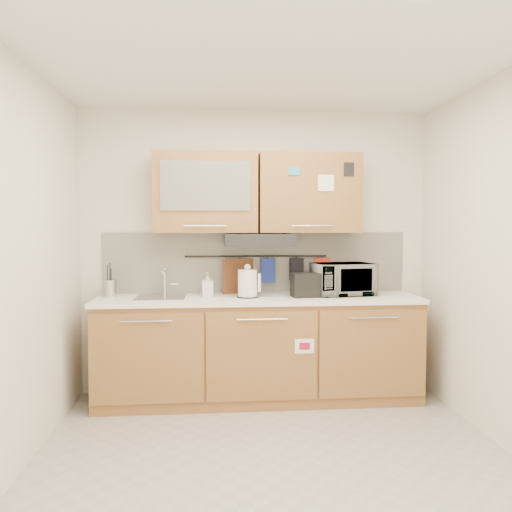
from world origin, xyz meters
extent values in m
plane|color=#9E9993|center=(0.00, 0.00, 0.00)|extent=(3.20, 3.20, 0.00)
plane|color=white|center=(0.00, 0.00, 2.60)|extent=(3.20, 3.20, 0.00)
plane|color=silver|center=(0.00, 1.50, 1.30)|extent=(3.20, 0.00, 3.20)
plane|color=silver|center=(-1.60, 0.00, 1.30)|extent=(0.00, 3.00, 3.00)
cube|color=#A46F3A|center=(0.00, 1.20, 0.44)|extent=(2.80, 0.60, 0.88)
cube|color=black|center=(0.00, 1.20, 0.05)|extent=(2.80, 0.54, 0.10)
cube|color=olive|center=(-0.93, 0.89, 0.47)|extent=(0.91, 0.02, 0.74)
cylinder|color=silver|center=(-0.93, 0.86, 0.78)|extent=(0.41, 0.01, 0.01)
cube|color=olive|center=(0.00, 0.89, 0.47)|extent=(0.91, 0.02, 0.74)
cylinder|color=silver|center=(0.00, 0.86, 0.78)|extent=(0.41, 0.01, 0.01)
cube|color=olive|center=(0.93, 0.89, 0.47)|extent=(0.91, 0.02, 0.74)
cylinder|color=silver|center=(0.93, 0.86, 0.78)|extent=(0.41, 0.01, 0.01)
cube|color=white|center=(0.00, 1.19, 0.90)|extent=(2.82, 0.62, 0.04)
cube|color=silver|center=(0.00, 1.49, 1.20)|extent=(2.80, 0.02, 0.56)
cube|color=#A46F3A|center=(-0.46, 1.32, 1.83)|extent=(0.90, 0.35, 0.70)
cube|color=silver|center=(-0.46, 1.14, 1.88)|extent=(0.76, 0.02, 0.42)
cube|color=olive|center=(0.46, 1.32, 1.83)|extent=(0.90, 0.35, 0.70)
cube|color=white|center=(0.58, 1.14, 1.91)|extent=(0.14, 0.00, 0.14)
cube|color=black|center=(0.00, 1.25, 1.42)|extent=(0.60, 0.46, 0.10)
cube|color=silver|center=(-0.85, 1.20, 0.92)|extent=(0.42, 0.40, 0.03)
cylinder|color=silver|center=(-0.83, 1.36, 1.04)|extent=(0.03, 0.03, 0.24)
cylinder|color=silver|center=(-0.83, 1.28, 1.14)|extent=(0.02, 0.18, 0.02)
cylinder|color=black|center=(0.00, 1.45, 1.26)|extent=(1.30, 0.02, 0.02)
cylinder|color=#AAAAAE|center=(-1.30, 1.30, 0.99)|extent=(0.12, 0.12, 0.15)
cylinder|color=black|center=(-1.32, 1.31, 1.06)|extent=(0.01, 0.01, 0.28)
cylinder|color=black|center=(-1.29, 1.29, 1.04)|extent=(0.01, 0.01, 0.25)
cylinder|color=black|center=(-1.30, 1.32, 1.07)|extent=(0.01, 0.01, 0.30)
cylinder|color=black|center=(-1.31, 1.28, 1.03)|extent=(0.01, 0.01, 0.22)
cylinder|color=white|center=(-0.10, 1.15, 1.04)|extent=(0.20, 0.20, 0.24)
sphere|color=white|center=(-0.10, 1.15, 1.18)|extent=(0.06, 0.06, 0.06)
cube|color=white|center=(0.00, 1.13, 1.05)|extent=(0.03, 0.04, 0.15)
cylinder|color=black|center=(-0.10, 1.15, 0.93)|extent=(0.19, 0.19, 0.01)
cube|color=black|center=(0.43, 1.14, 1.03)|extent=(0.29, 0.19, 0.21)
cube|color=black|center=(0.38, 1.14, 1.12)|extent=(0.09, 0.13, 0.01)
cube|color=black|center=(0.48, 1.15, 1.12)|extent=(0.09, 0.13, 0.01)
imported|color=#999999|center=(0.76, 1.24, 1.06)|extent=(0.57, 0.43, 0.29)
imported|color=#999999|center=(-0.45, 1.26, 1.03)|extent=(0.10, 0.11, 0.21)
cube|color=brown|center=(-0.15, 1.44, 1.03)|extent=(0.32, 0.16, 0.41)
cube|color=navy|center=(0.11, 1.44, 1.13)|extent=(0.13, 0.03, 0.22)
cube|color=black|center=(0.37, 1.44, 1.14)|extent=(0.13, 0.06, 0.20)
cube|color=red|center=(0.62, 1.44, 1.15)|extent=(0.15, 0.05, 0.18)
camera|label=1|loc=(-0.39, -3.13, 1.54)|focal=35.00mm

